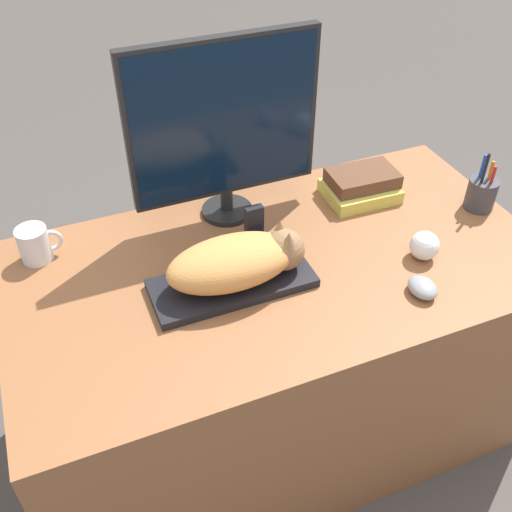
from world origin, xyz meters
TOP-DOWN VIEW (x-y plane):
  - desk at (0.00, 0.39)m, footprint 1.45×0.77m
  - keyboard at (-0.15, 0.35)m, footprint 0.42×0.17m
  - cat at (-0.13, 0.35)m, footprint 0.36×0.18m
  - monitor at (-0.05, 0.65)m, footprint 0.53×0.15m
  - computer_mouse at (0.28, 0.14)m, footprint 0.07×0.09m
  - coffee_mug at (-0.59, 0.65)m, footprint 0.12×0.08m
  - pen_cup at (0.66, 0.40)m, footprint 0.09×0.09m
  - baseball at (0.37, 0.26)m, footprint 0.08×0.08m
  - phone at (-0.03, 0.49)m, footprint 0.05×0.03m
  - book_stack at (0.36, 0.58)m, footprint 0.22×0.17m

SIDE VIEW (x-z plane):
  - desk at x=0.00m, z-range 0.00..0.72m
  - keyboard at x=-0.15m, z-range 0.72..0.74m
  - computer_mouse at x=0.28m, z-range 0.72..0.76m
  - book_stack at x=0.36m, z-range 0.72..0.80m
  - baseball at x=0.37m, z-range 0.72..0.80m
  - coffee_mug at x=-0.59m, z-range 0.72..0.82m
  - pen_cup at x=0.66m, z-range 0.67..0.87m
  - phone at x=-0.03m, z-range 0.72..0.84m
  - cat at x=-0.13m, z-range 0.74..0.86m
  - monitor at x=-0.05m, z-range 0.75..1.27m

